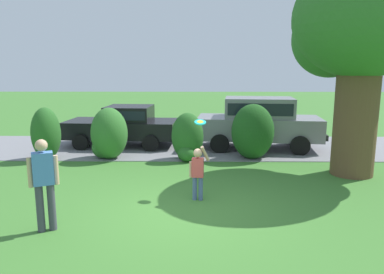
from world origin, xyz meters
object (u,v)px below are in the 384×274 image
object	(u,v)px
oak_tree_large	(361,30)
frisbee	(200,122)
parked_suv	(259,120)
parked_sedan	(124,124)
child_thrower	(198,170)
adult_onlooker	(44,180)

from	to	relation	value
oak_tree_large	frisbee	world-z (taller)	oak_tree_large
parked_suv	frisbee	world-z (taller)	parked_suv
parked_sedan	frisbee	size ratio (longest dim) A/B	15.86
parked_sedan	parked_suv	bearing A→B (deg)	-4.97
parked_sedan	child_thrower	size ratio (longest dim) A/B	3.50
frisbee	child_thrower	bearing A→B (deg)	-96.22
child_thrower	adult_onlooker	size ratio (longest dim) A/B	0.74
parked_sedan	child_thrower	xyz separation A→B (m)	(2.84, -5.98, -0.13)
oak_tree_large	parked_sedan	size ratio (longest dim) A/B	1.31
parked_suv	oak_tree_large	bearing A→B (deg)	-56.61
adult_onlooker	parked_sedan	bearing A→B (deg)	90.15
child_thrower	adult_onlooker	distance (m)	3.28
parked_sedan	child_thrower	bearing A→B (deg)	-64.58
parked_suv	adult_onlooker	size ratio (longest dim) A/B	2.80
child_thrower	frisbee	size ratio (longest dim) A/B	4.53
parked_sedan	frisbee	xyz separation A→B (m)	(2.90, -5.46, 0.89)
oak_tree_large	frisbee	size ratio (longest dim) A/B	20.75
oak_tree_large	adult_onlooker	distance (m)	8.78
frisbee	adult_onlooker	xyz separation A→B (m)	(-2.88, -2.17, -0.75)
parked_suv	frisbee	distance (m)	5.53
parked_suv	adult_onlooker	world-z (taller)	parked_suv
parked_sedan	child_thrower	distance (m)	6.62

